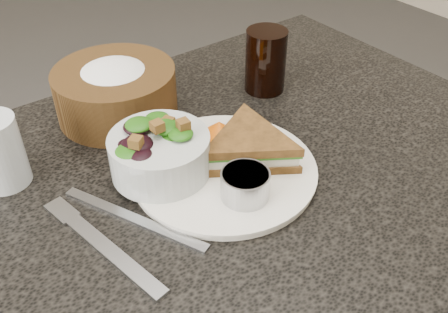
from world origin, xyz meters
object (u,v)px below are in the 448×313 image
at_px(dressing_ramekin, 245,185).
at_px(cola_glass, 266,58).
at_px(dinner_plate, 224,170).
at_px(sandwich, 249,146).
at_px(salad_bowl, 159,148).
at_px(bread_basket, 115,85).

xyz_separation_m(dressing_ramekin, cola_glass, (0.21, 0.21, 0.03)).
relative_size(dinner_plate, sandwich, 1.60).
bearing_deg(cola_glass, dinner_plate, -143.82).
bearing_deg(cola_glass, salad_bowl, -159.98).
height_order(dinner_plate, cola_glass, cola_glass).
bearing_deg(sandwich, salad_bowl, -171.12).
bearing_deg(cola_glass, dressing_ramekin, -135.48).
xyz_separation_m(salad_bowl, cola_glass, (0.27, 0.10, 0.01)).
height_order(dressing_ramekin, cola_glass, cola_glass).
distance_m(dinner_plate, sandwich, 0.05).
distance_m(sandwich, dressing_ramekin, 0.08).
xyz_separation_m(salad_bowl, dressing_ramekin, (0.06, -0.11, -0.02)).
relative_size(sandwich, dressing_ramekin, 2.50).
distance_m(dinner_plate, salad_bowl, 0.10).
distance_m(dressing_ramekin, cola_glass, 0.30).
distance_m(dressing_ramekin, bread_basket, 0.29).
bearing_deg(dinner_plate, sandwich, -7.38).
distance_m(sandwich, bread_basket, 0.25).
height_order(dinner_plate, sandwich, sandwich).
bearing_deg(bread_basket, dinner_plate, -78.50).
bearing_deg(bread_basket, dressing_ramekin, -83.60).
height_order(dressing_ramekin, bread_basket, bread_basket).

